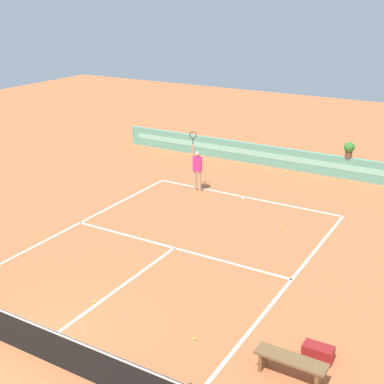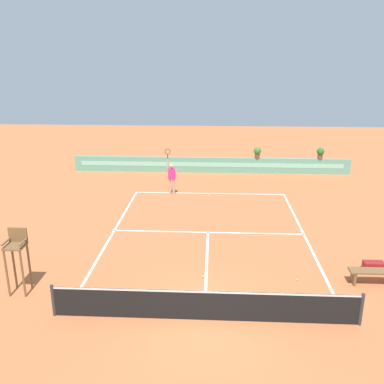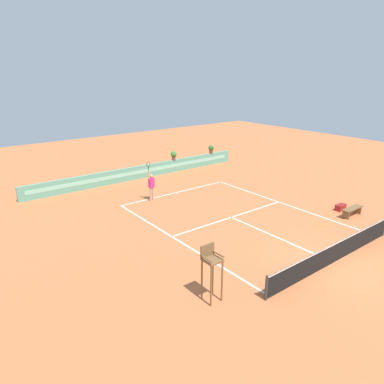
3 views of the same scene
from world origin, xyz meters
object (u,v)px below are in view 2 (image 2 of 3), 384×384
at_px(gear_bag, 373,267).
at_px(tennis_ball_near_baseline, 203,276).
at_px(potted_plant_right, 257,152).
at_px(tennis_ball_by_sideline, 297,280).
at_px(tennis_ball_mid_court, 258,206).
at_px(umpire_chair, 17,254).
at_px(bench_courtside, 373,274).
at_px(tennis_player, 172,176).
at_px(potted_plant_far_right, 320,153).

xyz_separation_m(gear_bag, tennis_ball_near_baseline, (-6.02, -0.76, -0.15)).
bearing_deg(gear_bag, potted_plant_right, 102.44).
bearing_deg(tennis_ball_by_sideline, tennis_ball_mid_court, 94.82).
xyz_separation_m(umpire_chair, bench_courtside, (11.53, 1.07, -0.97)).
xyz_separation_m(umpire_chair, gear_bag, (11.87, 1.97, -1.16)).
bearing_deg(potted_plant_right, bench_courtside, -79.66).
bearing_deg(umpire_chair, potted_plant_right, 59.35).
xyz_separation_m(umpire_chair, tennis_ball_mid_court, (8.42, 8.55, -1.31)).
distance_m(gear_bag, tennis_player, 11.58).
height_order(tennis_ball_near_baseline, tennis_ball_mid_court, same).
bearing_deg(potted_plant_right, potted_plant_far_right, 0.00).
height_order(bench_courtside, tennis_player, tennis_player).
bearing_deg(umpire_chair, tennis_ball_by_sideline, 7.26).
bearing_deg(tennis_ball_mid_court, tennis_player, 158.90).
relative_size(gear_bag, potted_plant_right, 0.97).
height_order(tennis_player, tennis_ball_by_sideline, tennis_player).
xyz_separation_m(tennis_ball_mid_court, tennis_ball_by_sideline, (0.62, -7.39, 0.00)).
height_order(bench_courtside, potted_plant_right, potted_plant_right).
height_order(bench_courtside, tennis_ball_mid_court, bench_courtside).
bearing_deg(bench_courtside, potted_plant_far_right, 84.13).
xyz_separation_m(tennis_player, tennis_ball_mid_court, (4.55, -1.76, -1.02)).
height_order(bench_courtside, tennis_ball_near_baseline, bench_courtside).
relative_size(tennis_ball_near_baseline, potted_plant_right, 0.09).
distance_m(tennis_player, tennis_ball_mid_court, 4.98).
xyz_separation_m(tennis_ball_near_baseline, potted_plant_right, (3.11, 13.92, 1.38)).
distance_m(umpire_chair, tennis_ball_by_sideline, 9.21).
relative_size(umpire_chair, bench_courtside, 1.34).
relative_size(umpire_chair, tennis_ball_mid_court, 31.47).
bearing_deg(tennis_ball_mid_court, tennis_ball_by_sideline, -85.18).
bearing_deg(gear_bag, potted_plant_far_right, 85.19).
bearing_deg(tennis_player, umpire_chair, -110.59).
distance_m(umpire_chair, tennis_player, 11.01).
height_order(tennis_player, potted_plant_right, tennis_player).
height_order(umpire_chair, tennis_ball_near_baseline, umpire_chair).
relative_size(umpire_chair, gear_bag, 3.06).
height_order(gear_bag, potted_plant_right, potted_plant_right).
bearing_deg(umpire_chair, tennis_ball_mid_court, 45.41).
relative_size(potted_plant_far_right, potted_plant_right, 1.00).
bearing_deg(potted_plant_right, tennis_player, -136.56).
relative_size(gear_bag, tennis_player, 0.27).
bearing_deg(potted_plant_right, gear_bag, -77.56).
bearing_deg(potted_plant_right, tennis_ball_by_sideline, -89.66).
xyz_separation_m(tennis_ball_near_baseline, potted_plant_far_right, (7.13, 13.92, 1.38)).
bearing_deg(bench_courtside, umpire_chair, -174.72).
distance_m(tennis_ball_by_sideline, potted_plant_far_right, 14.58).
distance_m(bench_courtside, tennis_player, 12.02).
height_order(tennis_ball_near_baseline, potted_plant_right, potted_plant_right).
xyz_separation_m(bench_courtside, gear_bag, (0.34, 0.90, -0.20)).
xyz_separation_m(tennis_ball_near_baseline, tennis_ball_by_sideline, (3.20, -0.05, 0.00)).
bearing_deg(bench_courtside, tennis_ball_mid_court, 112.55).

